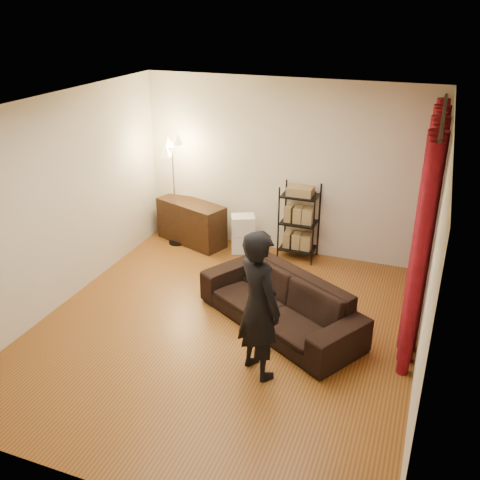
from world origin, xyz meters
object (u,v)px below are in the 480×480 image
at_px(sofa, 280,302).
at_px(wire_shelf, 299,222).
at_px(media_cabinet, 191,222).
at_px(storage_boxes, 243,234).
at_px(person, 259,305).
at_px(floor_lamp, 174,193).

distance_m(sofa, wire_shelf, 1.97).
xyz_separation_m(media_cabinet, storage_boxes, (0.92, -0.05, -0.04)).
height_order(sofa, media_cabinet, media_cabinet).
xyz_separation_m(storage_boxes, wire_shelf, (0.88, 0.10, 0.28)).
distance_m(person, media_cabinet, 3.57).
distance_m(storage_boxes, floor_lamp, 1.28).
xyz_separation_m(sofa, floor_lamp, (-2.30, 1.74, 0.56)).
relative_size(person, floor_lamp, 0.95).
distance_m(person, wire_shelf, 2.91).
bearing_deg(person, sofa, -52.39).
relative_size(media_cabinet, floor_lamp, 0.68).
height_order(wire_shelf, floor_lamp, floor_lamp).
xyz_separation_m(sofa, person, (0.04, -0.95, 0.52)).
bearing_deg(wire_shelf, sofa, -92.85).
height_order(person, wire_shelf, person).
xyz_separation_m(person, storage_boxes, (-1.20, 2.78, -0.53)).
relative_size(sofa, person, 1.31).
height_order(storage_boxes, wire_shelf, wire_shelf).
bearing_deg(storage_boxes, person, -66.65).
bearing_deg(person, wire_shelf, -48.49).
height_order(sofa, person, person).
bearing_deg(media_cabinet, sofa, -21.91).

